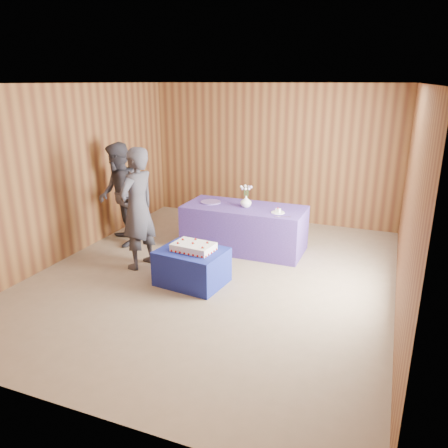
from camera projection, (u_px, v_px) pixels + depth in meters
The scene contains 13 objects.
ground at pixel (214, 275), 6.43m from camera, with size 6.00×6.00×0.00m, color #85715C.
room_shell at pixel (214, 153), 5.87m from camera, with size 5.04×6.04×2.72m.
cake_table at pixel (192, 267), 6.12m from camera, with size 0.90×0.70×0.50m, color #1B2497.
serving_table at pixel (244, 228), 7.34m from camera, with size 2.00×0.90×0.75m, color #543798.
sheet_cake at pixel (194, 247), 6.02m from camera, with size 0.62×0.45×0.13m.
vase at pixel (246, 201), 7.16m from camera, with size 0.18×0.18×0.19m, color white.
flower_spray at pixel (246, 188), 7.09m from camera, with size 0.20×0.21×0.16m.
platter at pixel (211, 202), 7.45m from camera, with size 0.34×0.34×0.02m, color #6E52A5.
plate at pixel (278, 213), 6.87m from camera, with size 0.21×0.21×0.01m, color white.
cake_slice at pixel (278, 210), 6.86m from camera, with size 0.08×0.08×0.08m.
knife at pixel (283, 217), 6.66m from camera, with size 0.26×0.02×0.00m, color silver.
guest_left at pixel (138, 209), 6.48m from camera, with size 0.67×0.44×1.84m, color #36353F.
guest_right at pixel (120, 195), 7.42m from camera, with size 0.86×0.67×1.77m, color #34323C.
Camera 1 is at (2.28, -5.42, 2.73)m, focal length 35.00 mm.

